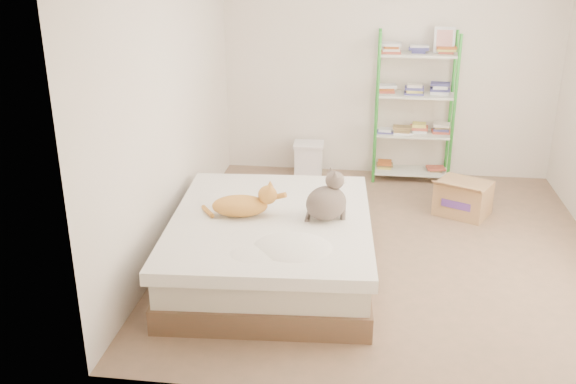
% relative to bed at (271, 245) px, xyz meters
% --- Properties ---
extents(room, '(3.81, 4.21, 2.61)m').
position_rel_bed_xyz_m(room, '(0.95, 0.59, 1.04)').
color(room, '#947154').
rests_on(room, ground).
extents(bed, '(1.74, 2.12, 0.51)m').
position_rel_bed_xyz_m(bed, '(0.00, 0.00, 0.00)').
color(bed, brown).
rests_on(bed, ground).
extents(orange_cat, '(0.57, 0.36, 0.22)m').
position_rel_bed_xyz_m(orange_cat, '(-0.26, -0.00, 0.36)').
color(orange_cat, '#EEA346').
rests_on(orange_cat, bed).
extents(grey_cat, '(0.46, 0.43, 0.41)m').
position_rel_bed_xyz_m(grey_cat, '(0.45, 0.01, 0.46)').
color(grey_cat, '#725D4F').
rests_on(grey_cat, bed).
extents(shelf_unit, '(0.88, 0.36, 1.74)m').
position_rel_bed_xyz_m(shelf_unit, '(1.25, 2.47, 0.59)').
color(shelf_unit, green).
rests_on(shelf_unit, ground).
extents(cardboard_box, '(0.62, 0.65, 0.40)m').
position_rel_bed_xyz_m(cardboard_box, '(1.74, 1.49, -0.08)').
color(cardboard_box, tan).
rests_on(cardboard_box, ground).
extents(white_bin, '(0.36, 0.32, 0.40)m').
position_rel_bed_xyz_m(white_bin, '(0.06, 2.44, -0.05)').
color(white_bin, white).
rests_on(white_bin, ground).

